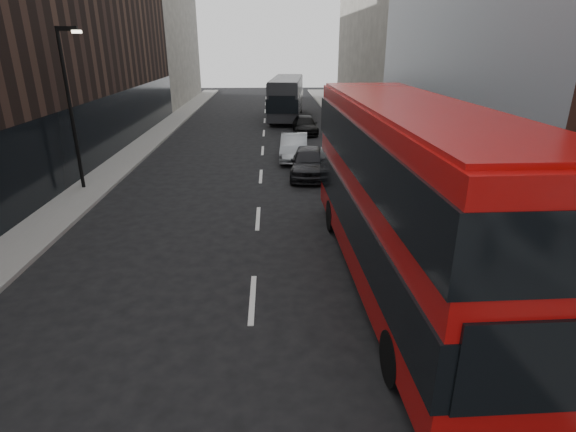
{
  "coord_description": "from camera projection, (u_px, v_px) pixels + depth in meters",
  "views": [
    {
      "loc": [
        0.57,
        -2.57,
        6.48
      ],
      "look_at": [
        0.96,
        7.75,
        2.5
      ],
      "focal_mm": 28.0,
      "sensor_mm": 36.0,
      "label": 1
    }
  ],
  "objects": [
    {
      "name": "red_bus",
      "position": [
        406.0,
        189.0,
        12.0
      ],
      "size": [
        3.29,
        12.72,
        5.1
      ],
      "rotation": [
        0.0,
        0.0,
        0.03
      ],
      "color": "#9D0A09",
      "rests_on": "ground"
    },
    {
      "name": "street_lamp",
      "position": [
        71.0,
        99.0,
        19.69
      ],
      "size": [
        1.06,
        0.22,
        7.0
      ],
      "color": "black",
      "rests_on": "sidewalk_left"
    },
    {
      "name": "sidewalk_left",
      "position": [
        133.0,
        154.0,
        27.71
      ],
      "size": [
        2.0,
        80.0,
        0.15
      ],
      "primitive_type": "cube",
      "color": "slate",
      "rests_on": "ground"
    },
    {
      "name": "building_left_mid",
      "position": [
        88.0,
        35.0,
        29.75
      ],
      "size": [
        5.0,
        24.0,
        14.0
      ],
      "primitive_type": "cube",
      "color": "black",
      "rests_on": "ground"
    },
    {
      "name": "car_b",
      "position": [
        294.0,
        147.0,
        26.6
      ],
      "size": [
        1.87,
        4.54,
        1.46
      ],
      "primitive_type": "imported",
      "rotation": [
        0.0,
        0.0,
        -0.07
      ],
      "color": "gray",
      "rests_on": "ground"
    },
    {
      "name": "sidewalk_right",
      "position": [
        381.0,
        152.0,
        28.25
      ],
      "size": [
        3.0,
        80.0,
        0.15
      ],
      "primitive_type": "cube",
      "color": "slate",
      "rests_on": "ground"
    },
    {
      "name": "car_a",
      "position": [
        309.0,
        162.0,
        23.17
      ],
      "size": [
        2.26,
        4.61,
        1.52
      ],
      "primitive_type": "imported",
      "rotation": [
        0.0,
        0.0,
        -0.11
      ],
      "color": "black",
      "rests_on": "ground"
    },
    {
      "name": "grey_bus",
      "position": [
        287.0,
        97.0,
        40.81
      ],
      "size": [
        3.74,
        11.29,
        3.59
      ],
      "rotation": [
        0.0,
        0.0,
        -0.1
      ],
      "color": "black",
      "rests_on": "ground"
    },
    {
      "name": "building_victorian",
      "position": [
        383.0,
        7.0,
        42.65
      ],
      "size": [
        6.5,
        24.0,
        21.0
      ],
      "color": "#5E5A53",
      "rests_on": "ground"
    },
    {
      "name": "car_c",
      "position": [
        305.0,
        125.0,
        34.33
      ],
      "size": [
        1.86,
        4.37,
        1.26
      ],
      "primitive_type": "imported",
      "rotation": [
        0.0,
        0.0,
        0.02
      ],
      "color": "black",
      "rests_on": "ground"
    },
    {
      "name": "building_left_far",
      "position": [
        163.0,
        43.0,
        50.44
      ],
      "size": [
        5.0,
        20.0,
        13.0
      ],
      "primitive_type": "cube",
      "color": "#5E5A53",
      "rests_on": "ground"
    }
  ]
}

